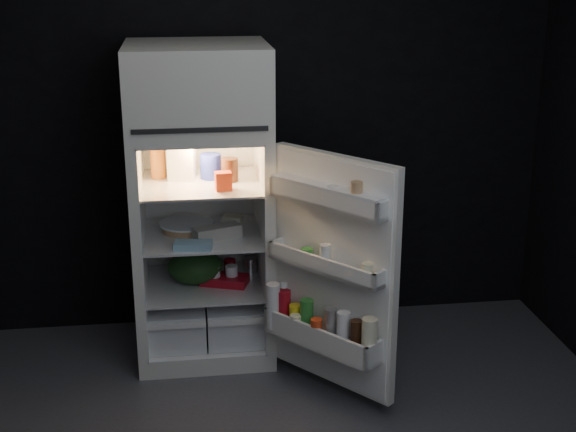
{
  "coord_description": "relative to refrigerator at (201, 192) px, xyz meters",
  "views": [
    {
      "loc": [
        -0.23,
        -3.01,
        2.23
      ],
      "look_at": [
        0.32,
        1.0,
        0.9
      ],
      "focal_mm": 50.0,
      "sensor_mm": 36.0,
      "label": 1
    }
  ],
  "objects": [
    {
      "name": "fridge_door",
      "position": [
        0.62,
        -0.67,
        -0.28
      ],
      "size": [
        0.61,
        0.68,
        1.22
      ],
      "color": "white",
      "rests_on": "ground"
    },
    {
      "name": "small_can_silver",
      "position": [
        0.28,
        0.08,
        -0.48
      ],
      "size": [
        0.1,
        0.1,
        0.09
      ],
      "primitive_type": "cylinder",
      "rotation": [
        0.0,
        0.0,
        -0.43
      ],
      "color": "silver",
      "rests_on": "refrigerator"
    },
    {
      "name": "yogurt_tray",
      "position": [
        0.12,
        -0.08,
        -0.5
      ],
      "size": [
        0.29,
        0.22,
        0.05
      ],
      "primitive_type": "cube",
      "rotation": [
        0.0,
        0.0,
        -0.34
      ],
      "color": "#A90E1C",
      "rests_on": "refrigerator"
    },
    {
      "name": "milk_jug",
      "position": [
        -0.1,
        0.05,
        0.19
      ],
      "size": [
        0.17,
        0.17,
        0.24
      ],
      "primitive_type": "cube",
      "rotation": [
        0.0,
        0.0,
        -0.19
      ],
      "color": "white",
      "rests_on": "refrigerator"
    },
    {
      "name": "flat_package",
      "position": [
        -0.06,
        -0.29,
        -0.21
      ],
      "size": [
        0.21,
        0.13,
        0.04
      ],
      "primitive_type": "cube",
      "rotation": [
        0.0,
        0.0,
        -0.17
      ],
      "color": "#80ABC6",
      "rests_on": "refrigerator"
    },
    {
      "name": "small_carton",
      "position": [
        0.12,
        -0.22,
        0.12
      ],
      "size": [
        0.09,
        0.07,
        0.1
      ],
      "primitive_type": "cube",
      "rotation": [
        0.0,
        0.0,
        0.11
      ],
      "color": "red",
      "rests_on": "refrigerator"
    },
    {
      "name": "egg_carton",
      "position": [
        0.08,
        -0.13,
        -0.19
      ],
      "size": [
        0.28,
        0.18,
        0.07
      ],
      "primitive_type": "cube",
      "rotation": [
        0.0,
        0.0,
        0.35
      ],
      "color": "#9C998E",
      "rests_on": "refrigerator"
    },
    {
      "name": "wrapped_pkg",
      "position": [
        0.18,
        0.11,
        -0.2
      ],
      "size": [
        0.13,
        0.12,
        0.05
      ],
      "primitive_type": "cube",
      "rotation": [
        0.0,
        0.0,
        -0.3
      ],
      "color": "beige",
      "rests_on": "refrigerator"
    },
    {
      "name": "pie",
      "position": [
        -0.09,
        0.02,
        -0.21
      ],
      "size": [
        0.29,
        0.29,
        0.04
      ],
      "primitive_type": "cylinder",
      "rotation": [
        0.0,
        0.0,
        0.05
      ],
      "color": "#A88158",
      "rests_on": "refrigerator"
    },
    {
      "name": "wall_back",
      "position": [
        0.13,
        0.38,
        0.39
      ],
      "size": [
        4.0,
        0.0,
        2.7
      ],
      "primitive_type": "cube",
      "color": "black",
      "rests_on": "ground"
    },
    {
      "name": "amber_bottle",
      "position": [
        -0.23,
        0.09,
        0.18
      ],
      "size": [
        0.09,
        0.09,
        0.22
      ],
      "primitive_type": "cylinder",
      "rotation": [
        0.0,
        0.0,
        0.06
      ],
      "color": "orange",
      "rests_on": "refrigerator"
    },
    {
      "name": "mayo_jar",
      "position": [
        0.06,
        0.03,
        0.14
      ],
      "size": [
        0.15,
        0.15,
        0.14
      ],
      "primitive_type": "cylinder",
      "rotation": [
        0.0,
        0.0,
        -0.26
      ],
      "color": "#1C2999",
      "rests_on": "refrigerator"
    },
    {
      "name": "refrigerator",
      "position": [
        0.0,
        0.0,
        0.0
      ],
      "size": [
        0.76,
        0.71,
        1.78
      ],
      "color": "white",
      "rests_on": "ground"
    },
    {
      "name": "small_can_red",
      "position": [
        0.16,
        0.07,
        -0.48
      ],
      "size": [
        0.09,
        0.09,
        0.09
      ],
      "primitive_type": "cylinder",
      "rotation": [
        0.0,
        0.0,
        0.38
      ],
      "color": "#A90E1C",
      "rests_on": "refrigerator"
    },
    {
      "name": "jam_jar",
      "position": [
        0.16,
        -0.04,
        0.14
      ],
      "size": [
        0.1,
        0.1,
        0.13
      ],
      "primitive_type": "cylinder",
      "rotation": [
        0.0,
        0.0,
        0.02
      ],
      "color": "#321A0E",
      "rests_on": "refrigerator"
    },
    {
      "name": "produce_bag",
      "position": [
        -0.05,
        -0.04,
        -0.43
      ],
      "size": [
        0.38,
        0.36,
        0.2
      ],
      "primitive_type": "ellipsoid",
      "rotation": [
        0.0,
        0.0,
        0.34
      ],
      "color": "#193815",
      "rests_on": "refrigerator"
    }
  ]
}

